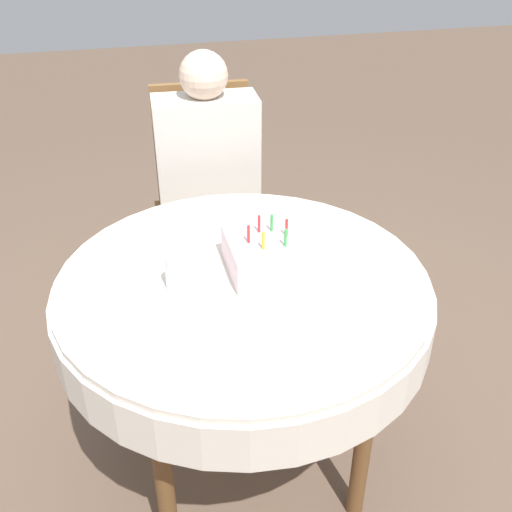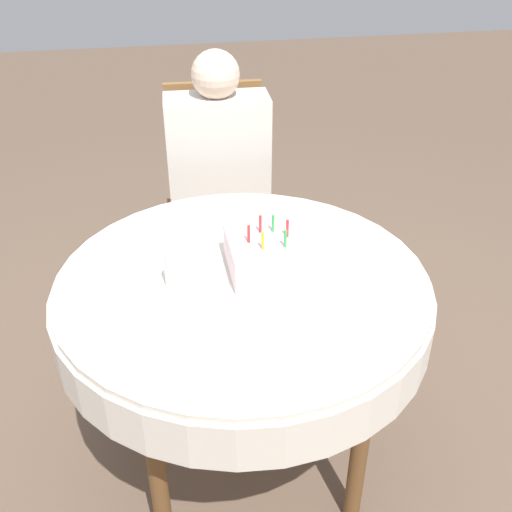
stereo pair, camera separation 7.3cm
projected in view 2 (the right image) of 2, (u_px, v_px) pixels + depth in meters
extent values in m
plane|color=brown|center=(245.00, 455.00, 2.04)|extent=(12.00, 12.00, 0.00)
cylinder|color=silver|center=(242.00, 279.00, 1.65)|extent=(1.03, 1.03, 0.02)
cylinder|color=silver|center=(243.00, 302.00, 1.69)|extent=(1.05, 1.05, 0.13)
cylinder|color=brown|center=(156.00, 467.00, 1.57)|extent=(0.05, 0.05, 0.72)
cylinder|color=brown|center=(362.00, 435.00, 1.66)|extent=(0.05, 0.05, 0.72)
cylinder|color=brown|center=(148.00, 331.00, 2.04)|extent=(0.05, 0.05, 0.72)
cylinder|color=brown|center=(308.00, 312.00, 2.13)|extent=(0.05, 0.05, 0.72)
cube|color=brown|center=(221.00, 223.00, 2.50)|extent=(0.46, 0.46, 0.04)
cube|color=brown|center=(215.00, 143.00, 2.52)|extent=(0.40, 0.05, 0.51)
cylinder|color=brown|center=(180.00, 299.00, 2.44)|extent=(0.04, 0.04, 0.43)
cylinder|color=brown|center=(273.00, 291.00, 2.48)|extent=(0.04, 0.04, 0.43)
cylinder|color=brown|center=(177.00, 249.00, 2.76)|extent=(0.04, 0.04, 0.43)
cylinder|color=brown|center=(260.00, 244.00, 2.81)|extent=(0.04, 0.04, 0.43)
cylinder|color=beige|center=(202.00, 286.00, 2.48)|extent=(0.09, 0.09, 0.47)
cylinder|color=beige|center=(249.00, 283.00, 2.51)|extent=(0.09, 0.09, 0.47)
cube|color=beige|center=(219.00, 161.00, 2.35)|extent=(0.40, 0.21, 0.52)
sphere|color=beige|center=(215.00, 75.00, 2.17)|extent=(0.18, 0.18, 0.18)
cube|color=silver|center=(269.00, 255.00, 1.65)|extent=(0.22, 0.22, 0.10)
cylinder|color=red|center=(287.00, 228.00, 1.63)|extent=(0.01, 0.01, 0.05)
cylinder|color=green|center=(273.00, 223.00, 1.65)|extent=(0.01, 0.01, 0.05)
cylinder|color=red|center=(260.00, 224.00, 1.65)|extent=(0.01, 0.01, 0.05)
cylinder|color=red|center=(249.00, 234.00, 1.60)|extent=(0.01, 0.01, 0.05)
cylinder|color=gold|center=(263.00, 241.00, 1.57)|extent=(0.01, 0.01, 0.05)
cylinder|color=green|center=(285.00, 239.00, 1.58)|extent=(0.01, 0.01, 0.05)
cylinder|color=silver|center=(176.00, 270.00, 1.59)|extent=(0.06, 0.06, 0.10)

